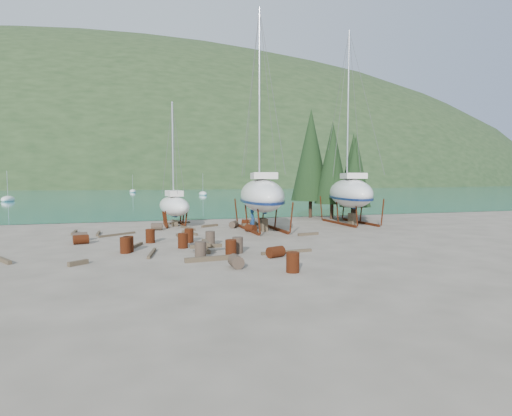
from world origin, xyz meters
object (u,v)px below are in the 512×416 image
object	(u,v)px
large_sailboat_near	(261,195)
worker	(253,220)
large_sailboat_far	(350,193)
small_sailboat_shore	(174,205)

from	to	relation	value
large_sailboat_near	worker	size ratio (longest dim) A/B	10.20
large_sailboat_far	worker	distance (m)	10.63
large_sailboat_near	large_sailboat_far	size ratio (longest dim) A/B	1.00
large_sailboat_near	large_sailboat_far	world-z (taller)	large_sailboat_near
large_sailboat_far	small_sailboat_shore	bearing A→B (deg)	-172.80
worker	small_sailboat_shore	bearing A→B (deg)	44.22
large_sailboat_near	small_sailboat_shore	xyz separation A→B (m)	(-6.42, 5.18, -1.04)
worker	large_sailboat_far	bearing A→B (deg)	-74.12
small_sailboat_shore	large_sailboat_near	bearing A→B (deg)	-47.29
large_sailboat_far	small_sailboat_shore	world-z (taller)	large_sailboat_far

